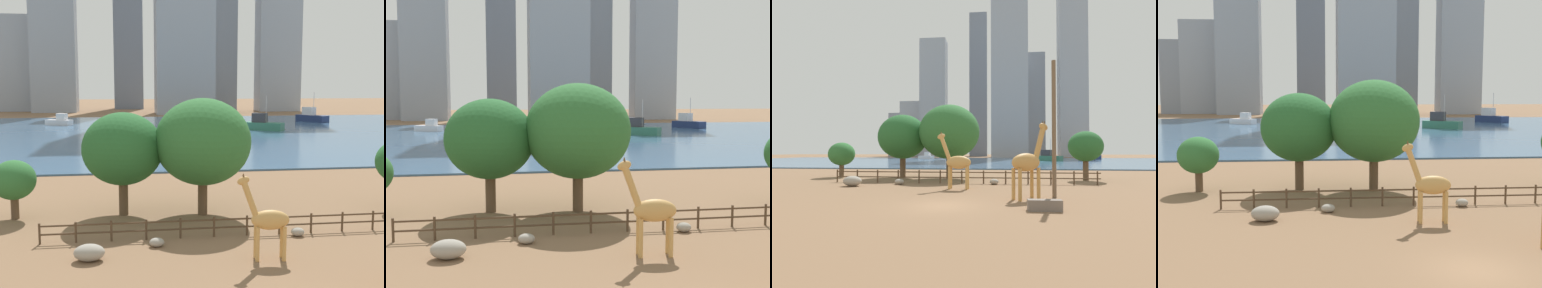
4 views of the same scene
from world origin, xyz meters
The scene contains 24 objects.
ground_plane centered at (0.00, 80.00, 0.00)m, with size 400.00×400.00×0.00m, color brown.
harbor_water centered at (0.00, 77.00, 0.10)m, with size 180.00×86.00×0.20m, color #3D6084.
giraffe_tall centered at (-0.10, 7.72, 2.27)m, with size 3.02×1.03×4.87m.
giraffe_companion centered at (5.28, 2.90, 2.47)m, with size 2.96×2.41×5.34m.
utility_pole centered at (7.14, 3.70, 4.73)m, with size 0.28×0.28×9.46m, color brown.
boulder_near_fence centered at (3.05, 11.43, 0.27)m, with size 0.85×0.72×0.54m, color gray.
boulder_by_pole centered at (-6.00, 10.62, 0.27)m, with size 0.89×0.71×0.54m, color gray.
boulder_small centered at (-9.82, 8.82, 0.47)m, with size 1.70×1.24×0.93m, color gray.
feeding_trough centered at (5.72, -0.96, 0.30)m, with size 1.80×0.60×0.60m, color #72665B.
enclosure_fence centered at (-0.06, 12.00, 0.76)m, with size 26.12×0.14×1.30m.
tree_left_large centered at (-15.72, 17.96, 2.81)m, with size 3.15×3.15×4.26m.
tree_center_broad centered at (-7.98, 18.05, 4.92)m, with size 5.93×5.93×7.61m.
tree_right_tall centered at (13.05, 16.65, 3.68)m, with size 3.70×3.70×5.40m.
tree_left_small centered at (-2.17, 17.31, 5.44)m, with size 7.07×7.07×8.64m.
boat_ferry centered at (19.98, 77.83, 1.37)m, with size 7.96×6.88×7.03m.
boat_sailboat centered at (-22.71, 95.12, 1.11)m, with size 6.45×4.75×2.69m.
boat_tug centered at (37.97, 97.19, 1.42)m, with size 6.63×8.50×7.32m.
skyline_tower_needle centered at (25.12, 156.72, 29.05)m, with size 12.21×14.07×58.09m, color gray.
skyline_block_central centered at (10.66, 136.18, 54.17)m, with size 17.96×14.40×108.33m, color #939EAD.
skyline_tower_glass centered at (-31.24, 150.87, 33.39)m, with size 14.55×10.12×66.79m, color #939EAD.
skyline_block_left centered at (45.13, 147.59, 47.80)m, with size 14.61×8.09×95.60m, color #939EAD.
skyline_block_right centered at (-6.53, 169.25, 44.49)m, with size 10.77×8.95×88.97m, color slate.
skyline_tower_short centered at (-54.89, 161.00, 12.99)m, with size 8.97×13.07×25.98m, color gray.
skyline_block_wide centered at (-44.70, 159.65, 16.41)m, with size 15.51×10.71×32.82m, color #939EAD.
Camera 3 is at (3.03, -17.33, 3.19)m, focal length 28.00 mm.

